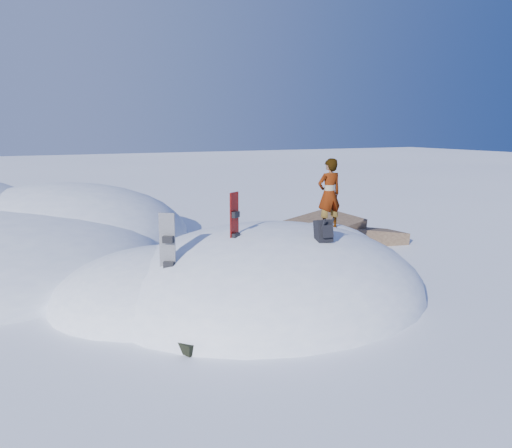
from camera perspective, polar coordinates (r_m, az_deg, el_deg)
name	(u,v)px	position (r m, az deg, el deg)	size (l,w,h in m)	color
ground	(268,294)	(10.85, 1.42, -8.00)	(120.00, 120.00, 0.00)	white
snow_mound	(256,292)	(10.97, 0.03, -7.76)	(8.00, 6.00, 3.00)	white
rock_outcrop	(332,246)	(15.18, 8.65, -2.51)	(4.68, 4.41, 1.68)	brown
snowboard_red	(235,228)	(9.76, -2.46, -0.42)	(0.24, 0.23, 1.43)	red
snowboard_dark	(168,255)	(9.17, -10.04, -3.48)	(0.28, 0.27, 1.57)	black
backpack	(324,231)	(9.78, 7.77, -0.80)	(0.34, 0.38, 0.52)	black
gear_pile	(197,340)	(8.43, -6.79, -13.04)	(0.85, 0.67, 0.22)	black
person	(329,194)	(11.75, 8.36, 3.40)	(0.61, 0.40, 1.66)	slate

